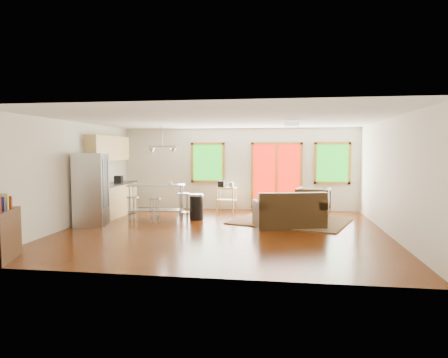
# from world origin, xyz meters

# --- Properties ---
(floor) EXTENTS (7.50, 7.00, 0.02)m
(floor) POSITION_xyz_m (0.00, 0.00, -0.01)
(floor) COLOR #371403
(floor) RESTS_ON ground
(ceiling) EXTENTS (7.50, 7.00, 0.02)m
(ceiling) POSITION_xyz_m (0.00, 0.00, 2.61)
(ceiling) COLOR silver
(ceiling) RESTS_ON ground
(back_wall) EXTENTS (7.50, 0.02, 2.60)m
(back_wall) POSITION_xyz_m (0.00, 3.51, 1.30)
(back_wall) COLOR beige
(back_wall) RESTS_ON ground
(left_wall) EXTENTS (0.02, 7.00, 2.60)m
(left_wall) POSITION_xyz_m (-3.76, 0.00, 1.30)
(left_wall) COLOR beige
(left_wall) RESTS_ON ground
(right_wall) EXTENTS (0.02, 7.00, 2.60)m
(right_wall) POSITION_xyz_m (3.76, 0.00, 1.30)
(right_wall) COLOR beige
(right_wall) RESTS_ON ground
(front_wall) EXTENTS (7.50, 0.02, 2.60)m
(front_wall) POSITION_xyz_m (0.00, -3.51, 1.30)
(front_wall) COLOR beige
(front_wall) RESTS_ON ground
(window_left) EXTENTS (1.10, 0.05, 1.30)m
(window_left) POSITION_xyz_m (-1.00, 3.46, 1.50)
(window_left) COLOR #136011
(window_left) RESTS_ON back_wall
(french_doors) EXTENTS (1.60, 0.05, 2.10)m
(french_doors) POSITION_xyz_m (1.20, 3.46, 1.10)
(french_doors) COLOR red
(french_doors) RESTS_ON back_wall
(window_right) EXTENTS (1.10, 0.05, 1.30)m
(window_right) POSITION_xyz_m (2.90, 3.46, 1.50)
(window_right) COLOR #136011
(window_right) RESTS_ON back_wall
(rug) EXTENTS (3.41, 3.00, 0.03)m
(rug) POSITION_xyz_m (1.60, 1.44, 0.01)
(rug) COLOR #455D36
(rug) RESTS_ON floor
(loveseat) EXTENTS (1.84, 1.32, 0.89)m
(loveseat) POSITION_xyz_m (1.56, 0.70, 0.35)
(loveseat) COLOR black
(loveseat) RESTS_ON floor
(coffee_table) EXTENTS (1.16, 0.89, 0.41)m
(coffee_table) POSITION_xyz_m (1.97, 1.95, 0.35)
(coffee_table) COLOR #371F0B
(coffee_table) RESTS_ON floor
(armchair) EXTENTS (1.06, 1.02, 0.93)m
(armchair) POSITION_xyz_m (2.26, 2.39, 0.47)
(armchair) COLOR black
(armchair) RESTS_ON floor
(ottoman) EXTENTS (0.55, 0.55, 0.35)m
(ottoman) POSITION_xyz_m (1.29, 2.09, 0.18)
(ottoman) COLOR black
(ottoman) RESTS_ON floor
(vase) EXTENTS (0.21, 0.21, 0.28)m
(vase) POSITION_xyz_m (1.59, 2.05, 0.50)
(vase) COLOR silver
(vase) RESTS_ON coffee_table
(book) EXTENTS (0.19, 0.09, 0.26)m
(book) POSITION_xyz_m (2.30, 1.53, 0.53)
(book) COLOR maroon
(book) RESTS_ON coffee_table
(cabinets) EXTENTS (0.64, 2.24, 2.30)m
(cabinets) POSITION_xyz_m (-3.49, 1.70, 0.93)
(cabinets) COLOR tan
(cabinets) RESTS_ON floor
(refrigerator) EXTENTS (0.84, 0.82, 1.82)m
(refrigerator) POSITION_xyz_m (-3.34, 0.18, 0.91)
(refrigerator) COLOR #B7BABC
(refrigerator) RESTS_ON floor
(island) EXTENTS (1.60, 0.86, 0.96)m
(island) POSITION_xyz_m (-2.03, 1.33, 0.66)
(island) COLOR #B7BABC
(island) RESTS_ON floor
(cup) EXTENTS (0.14, 0.12, 0.12)m
(cup) POSITION_xyz_m (-1.65, 1.38, 1.01)
(cup) COLOR silver
(cup) RESTS_ON island
(bar_stool_a) EXTENTS (0.32, 0.32, 0.66)m
(bar_stool_a) POSITION_xyz_m (-2.56, 0.92, 0.49)
(bar_stool_a) COLOR #B7BABC
(bar_stool_a) RESTS_ON floor
(bar_stool_b) EXTENTS (0.36, 0.36, 0.65)m
(bar_stool_b) POSITION_xyz_m (-1.92, 0.85, 0.48)
(bar_stool_b) COLOR #B7BABC
(bar_stool_b) RESTS_ON floor
(bar_stool_c) EXTENTS (0.38, 0.38, 0.74)m
(bar_stool_c) POSITION_xyz_m (-1.24, 1.24, 0.55)
(bar_stool_c) COLOR #B7BABC
(bar_stool_c) RESTS_ON floor
(trash_can) EXTENTS (0.50, 0.50, 0.71)m
(trash_can) POSITION_xyz_m (-0.92, 1.40, 0.36)
(trash_can) COLOR black
(trash_can) RESTS_ON floor
(kitchen_cart) EXTENTS (0.68, 0.50, 0.94)m
(kitchen_cart) POSITION_xyz_m (-0.36, 3.08, 0.64)
(kitchen_cart) COLOR tan
(kitchen_cart) RESTS_ON floor
(bookshelf) EXTENTS (0.66, 1.05, 1.15)m
(bookshelf) POSITION_xyz_m (-3.35, -3.10, 0.45)
(bookshelf) COLOR #371F0B
(bookshelf) RESTS_ON floor
(ceiling_flush) EXTENTS (0.35, 0.35, 0.12)m
(ceiling_flush) POSITION_xyz_m (1.60, 0.60, 2.53)
(ceiling_flush) COLOR white
(ceiling_flush) RESTS_ON ceiling
(pendant_light) EXTENTS (0.80, 0.18, 0.79)m
(pendant_light) POSITION_xyz_m (-1.90, 1.50, 1.90)
(pendant_light) COLOR gray
(pendant_light) RESTS_ON ceiling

